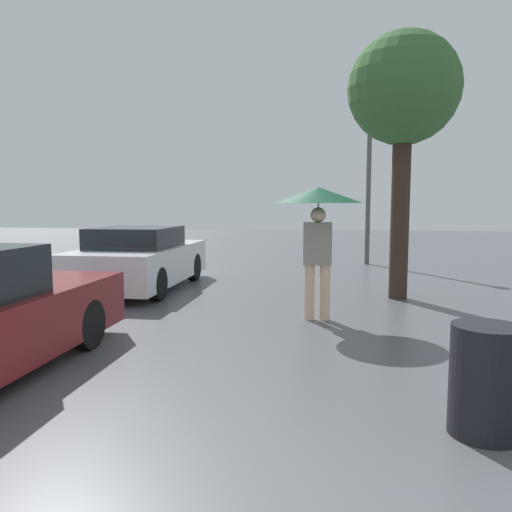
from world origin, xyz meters
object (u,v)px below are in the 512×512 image
at_px(pedestrian, 318,210).
at_px(trash_bin, 486,380).
at_px(tree, 404,94).
at_px(parked_car_farthest, 140,259).
at_px(street_lamp, 369,163).

relative_size(pedestrian, trash_bin, 2.35).
bearing_deg(tree, trash_bin, -90.89).
bearing_deg(pedestrian, tree, 53.48).
distance_m(parked_car_farthest, tree, 5.78).
bearing_deg(tree, pedestrian, -126.52).
bearing_deg(tree, parked_car_farthest, 176.21).
bearing_deg(trash_bin, pedestrian, 110.53).
xyz_separation_m(street_lamp, trash_bin, (0.09, -10.44, -2.39)).
distance_m(pedestrian, parked_car_farthest, 4.31).
distance_m(pedestrian, trash_bin, 3.90).
distance_m(tree, trash_bin, 6.21).
relative_size(pedestrian, parked_car_farthest, 0.50).
distance_m(parked_car_farthest, trash_bin, 7.48).
bearing_deg(street_lamp, pedestrian, -99.86).
relative_size(pedestrian, street_lamp, 0.41).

